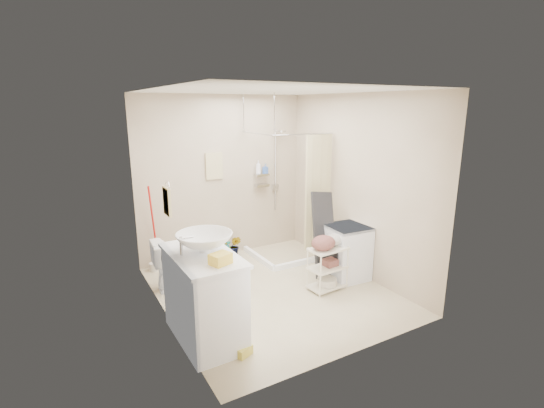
% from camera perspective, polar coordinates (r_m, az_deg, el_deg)
% --- Properties ---
extents(floor, '(3.20, 3.20, 0.00)m').
position_cam_1_polar(floor, '(5.43, -0.01, -12.45)').
color(floor, beige).
rests_on(floor, ground).
extents(ceiling, '(2.80, 3.20, 0.04)m').
position_cam_1_polar(ceiling, '(4.86, -0.01, 16.12)').
color(ceiling, silver).
rests_on(ceiling, ground).
extents(wall_back, '(2.80, 0.04, 2.60)m').
position_cam_1_polar(wall_back, '(6.40, -7.13, 3.83)').
color(wall_back, '#BDAB92').
rests_on(wall_back, ground).
extents(wall_front, '(2.80, 0.04, 2.60)m').
position_cam_1_polar(wall_front, '(3.73, 12.27, -3.82)').
color(wall_front, '#BDAB92').
rests_on(wall_front, ground).
extents(wall_left, '(0.04, 3.20, 2.60)m').
position_cam_1_polar(wall_left, '(4.49, -15.74, -1.01)').
color(wall_left, '#BDAB92').
rests_on(wall_left, ground).
extents(wall_right, '(0.04, 3.20, 2.60)m').
position_cam_1_polar(wall_right, '(5.80, 12.12, 2.55)').
color(wall_right, '#BDAB92').
rests_on(wall_right, ground).
extents(vanity, '(0.63, 1.10, 0.96)m').
position_cam_1_polar(vanity, '(4.30, -9.80, -13.06)').
color(vanity, white).
rests_on(vanity, ground).
extents(sink, '(0.66, 0.66, 0.20)m').
position_cam_1_polar(sink, '(4.13, -9.74, -5.48)').
color(sink, white).
rests_on(sink, vanity).
extents(counter_basket, '(0.23, 0.20, 0.11)m').
position_cam_1_polar(counter_basket, '(3.81, -7.48, -7.87)').
color(counter_basket, yellow).
rests_on(counter_basket, vanity).
extents(floor_basket, '(0.30, 0.27, 0.13)m').
position_cam_1_polar(floor_basket, '(4.20, -4.26, -20.19)').
color(floor_basket, '#E3D64B').
rests_on(floor_basket, ground).
extents(toilet, '(0.71, 0.43, 0.70)m').
position_cam_1_polar(toilet, '(5.53, -13.32, -8.35)').
color(toilet, silver).
rests_on(toilet, ground).
extents(mop, '(0.14, 0.14, 1.32)m').
position_cam_1_polar(mop, '(6.06, -17.18, -3.50)').
color(mop, '#B8110C').
rests_on(mop, ground).
extents(potted_plant_a, '(0.17, 0.12, 0.31)m').
position_cam_1_polar(potted_plant_a, '(6.50, -6.64, -6.48)').
color(potted_plant_a, '#965120').
rests_on(potted_plant_a, ground).
extents(potted_plant_b, '(0.25, 0.25, 0.36)m').
position_cam_1_polar(potted_plant_b, '(6.55, -5.36, -6.08)').
color(potted_plant_b, brown).
rests_on(potted_plant_b, ground).
extents(hanging_towel, '(0.28, 0.03, 0.42)m').
position_cam_1_polar(hanging_towel, '(6.30, -8.38, 5.46)').
color(hanging_towel, beige).
rests_on(hanging_towel, wall_back).
extents(towel_ring, '(0.04, 0.22, 0.34)m').
position_cam_1_polar(towel_ring, '(4.26, -14.97, 0.62)').
color(towel_ring, beige).
rests_on(towel_ring, wall_left).
extents(tp_holder, '(0.08, 0.12, 0.14)m').
position_cam_1_polar(tp_holder, '(4.72, -14.95, -7.62)').
color(tp_holder, white).
rests_on(tp_holder, wall_left).
extents(shower, '(1.10, 1.10, 2.10)m').
position_cam_1_polar(shower, '(6.35, 1.97, 1.55)').
color(shower, white).
rests_on(shower, ground).
extents(shampoo_bottle_a, '(0.11, 0.11, 0.22)m').
position_cam_1_polar(shampoo_bottle_a, '(6.55, -1.99, 5.34)').
color(shampoo_bottle_a, white).
rests_on(shampoo_bottle_a, shower).
extents(shampoo_bottle_b, '(0.09, 0.09, 0.16)m').
position_cam_1_polar(shampoo_bottle_b, '(6.64, -0.96, 5.16)').
color(shampoo_bottle_b, '#365CA6').
rests_on(shampoo_bottle_b, shower).
extents(washing_machine, '(0.56, 0.58, 0.78)m').
position_cam_1_polar(washing_machine, '(5.77, 10.72, -6.85)').
color(washing_machine, silver).
rests_on(washing_machine, ground).
extents(laundry_rack, '(0.53, 0.34, 0.71)m').
position_cam_1_polar(laundry_rack, '(5.40, 8.06, -8.65)').
color(laundry_rack, silver).
rests_on(laundry_rack, ground).
extents(ironing_board, '(0.37, 0.12, 1.28)m').
position_cam_1_polar(ironing_board, '(5.68, 7.55, -4.40)').
color(ironing_board, black).
rests_on(ironing_board, ground).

